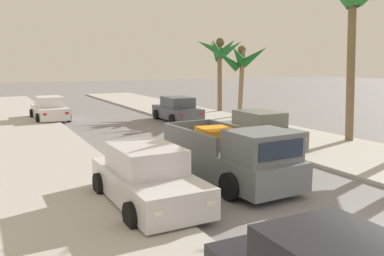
{
  "coord_description": "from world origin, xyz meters",
  "views": [
    {
      "loc": [
        -6.98,
        -4.82,
        3.59
      ],
      "look_at": [
        -0.21,
        8.34,
        1.2
      ],
      "focal_mm": 37.26,
      "sensor_mm": 36.0,
      "label": 1
    }
  ],
  "objects_px": {
    "car_left_near": "(50,109)",
    "car_right_near": "(147,178)",
    "palm_tree_right_fore": "(220,53)",
    "palm_tree_right_mid": "(242,59)",
    "pickup_truck": "(231,157)",
    "car_right_mid": "(260,130)",
    "palm_tree_left_fore": "(356,4)",
    "car_left_far": "(177,110)"
  },
  "relations": [
    {
      "from": "car_right_near",
      "to": "palm_tree_right_mid",
      "type": "height_order",
      "value": "palm_tree_right_mid"
    },
    {
      "from": "car_left_near",
      "to": "car_right_mid",
      "type": "bearing_deg",
      "value": -61.07
    },
    {
      "from": "car_left_far",
      "to": "palm_tree_right_mid",
      "type": "xyz_separation_m",
      "value": [
        4.47,
        -0.6,
        3.19
      ]
    },
    {
      "from": "car_right_near",
      "to": "car_left_near",
      "type": "bearing_deg",
      "value": 89.99
    },
    {
      "from": "car_right_near",
      "to": "pickup_truck",
      "type": "bearing_deg",
      "value": 12.84
    },
    {
      "from": "palm_tree_right_fore",
      "to": "palm_tree_right_mid",
      "type": "height_order",
      "value": "palm_tree_right_fore"
    },
    {
      "from": "car_right_near",
      "to": "car_right_mid",
      "type": "height_order",
      "value": "same"
    },
    {
      "from": "car_left_near",
      "to": "palm_tree_right_fore",
      "type": "height_order",
      "value": "palm_tree_right_fore"
    },
    {
      "from": "car_left_far",
      "to": "pickup_truck",
      "type": "bearing_deg",
      "value": -108.02
    },
    {
      "from": "car_right_mid",
      "to": "palm_tree_right_mid",
      "type": "relative_size",
      "value": 0.88
    },
    {
      "from": "palm_tree_left_fore",
      "to": "palm_tree_right_fore",
      "type": "distance_m",
      "value": 12.95
    },
    {
      "from": "car_left_near",
      "to": "car_right_near",
      "type": "relative_size",
      "value": 1.01
    },
    {
      "from": "car_right_near",
      "to": "car_right_mid",
      "type": "bearing_deg",
      "value": 33.62
    },
    {
      "from": "car_right_mid",
      "to": "palm_tree_right_mid",
      "type": "bearing_deg",
      "value": 60.78
    },
    {
      "from": "palm_tree_right_fore",
      "to": "car_left_near",
      "type": "bearing_deg",
      "value": 174.3
    },
    {
      "from": "car_right_near",
      "to": "palm_tree_left_fore",
      "type": "height_order",
      "value": "palm_tree_left_fore"
    },
    {
      "from": "car_left_far",
      "to": "palm_tree_right_fore",
      "type": "height_order",
      "value": "palm_tree_right_fore"
    },
    {
      "from": "palm_tree_left_fore",
      "to": "palm_tree_right_fore",
      "type": "xyz_separation_m",
      "value": [
        0.78,
        12.8,
        -1.75
      ]
    },
    {
      "from": "palm_tree_left_fore",
      "to": "car_left_near",
      "type": "bearing_deg",
      "value": 128.57
    },
    {
      "from": "car_left_near",
      "to": "palm_tree_right_fore",
      "type": "bearing_deg",
      "value": -5.7
    },
    {
      "from": "car_right_mid",
      "to": "car_left_near",
      "type": "bearing_deg",
      "value": 118.93
    },
    {
      "from": "car_left_near",
      "to": "car_right_mid",
      "type": "distance_m",
      "value": 14.6
    },
    {
      "from": "pickup_truck",
      "to": "palm_tree_right_fore",
      "type": "relative_size",
      "value": 0.96
    },
    {
      "from": "palm_tree_right_fore",
      "to": "palm_tree_right_mid",
      "type": "distance_m",
      "value": 3.54
    },
    {
      "from": "pickup_truck",
      "to": "car_left_far",
      "type": "xyz_separation_m",
      "value": [
        4.14,
        12.72,
        -0.09
      ]
    },
    {
      "from": "pickup_truck",
      "to": "car_left_far",
      "type": "relative_size",
      "value": 1.24
    },
    {
      "from": "car_right_mid",
      "to": "palm_tree_right_fore",
      "type": "xyz_separation_m",
      "value": [
        4.88,
        11.59,
        3.69
      ]
    },
    {
      "from": "pickup_truck",
      "to": "palm_tree_right_mid",
      "type": "height_order",
      "value": "palm_tree_right_mid"
    },
    {
      "from": "car_right_near",
      "to": "palm_tree_left_fore",
      "type": "distance_m",
      "value": 12.9
    },
    {
      "from": "car_left_far",
      "to": "palm_tree_right_mid",
      "type": "relative_size",
      "value": 0.88
    },
    {
      "from": "pickup_truck",
      "to": "car_right_mid",
      "type": "height_order",
      "value": "pickup_truck"
    },
    {
      "from": "pickup_truck",
      "to": "palm_tree_left_fore",
      "type": "distance_m",
      "value": 10.16
    },
    {
      "from": "car_right_mid",
      "to": "palm_tree_right_mid",
      "type": "xyz_separation_m",
      "value": [
        4.53,
        8.1,
        3.19
      ]
    },
    {
      "from": "car_right_near",
      "to": "palm_tree_right_fore",
      "type": "height_order",
      "value": "palm_tree_right_fore"
    },
    {
      "from": "car_right_near",
      "to": "palm_tree_right_fore",
      "type": "bearing_deg",
      "value": 53.74
    },
    {
      "from": "pickup_truck",
      "to": "palm_tree_left_fore",
      "type": "relative_size",
      "value": 0.72
    },
    {
      "from": "car_right_mid",
      "to": "palm_tree_left_fore",
      "type": "xyz_separation_m",
      "value": [
        4.1,
        -1.22,
        5.45
      ]
    },
    {
      "from": "car_left_near",
      "to": "car_right_near",
      "type": "xyz_separation_m",
      "value": [
        -0.0,
        -17.48,
        0.0
      ]
    },
    {
      "from": "palm_tree_left_fore",
      "to": "palm_tree_right_mid",
      "type": "xyz_separation_m",
      "value": [
        0.44,
        9.32,
        -2.26
      ]
    },
    {
      "from": "car_left_near",
      "to": "palm_tree_left_fore",
      "type": "relative_size",
      "value": 0.58
    },
    {
      "from": "car_right_near",
      "to": "car_right_mid",
      "type": "relative_size",
      "value": 1.0
    },
    {
      "from": "pickup_truck",
      "to": "palm_tree_right_fore",
      "type": "distance_m",
      "value": 18.35
    }
  ]
}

